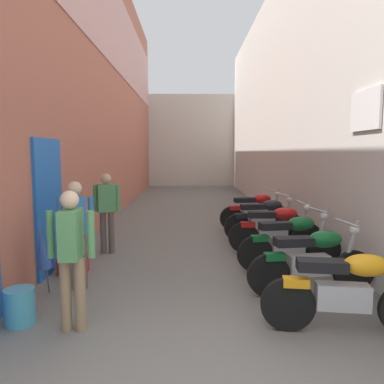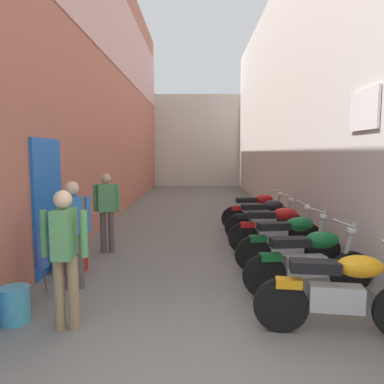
% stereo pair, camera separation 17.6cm
% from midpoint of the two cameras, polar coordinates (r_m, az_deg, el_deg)
% --- Properties ---
extents(ground_plane, '(34.92, 34.92, 0.00)m').
position_cam_midpoint_polar(ground_plane, '(10.18, -0.01, -5.00)').
color(ground_plane, '#66635E').
extents(building_left, '(0.45, 18.92, 8.16)m').
position_cam_midpoint_polar(building_left, '(12.41, -13.06, 16.00)').
color(building_left, '#B76651').
rests_on(building_left, ground).
extents(building_right, '(0.45, 18.92, 7.24)m').
position_cam_midpoint_polar(building_right, '(12.41, 12.73, 13.65)').
color(building_right, beige).
rests_on(building_right, ground).
extents(building_far_end, '(7.96, 2.00, 5.30)m').
position_cam_midpoint_polar(building_far_end, '(22.46, -0.35, 7.92)').
color(building_far_end, beige).
rests_on(building_far_end, ground).
extents(motorcycle_nearest, '(1.84, 0.58, 1.04)m').
position_cam_midpoint_polar(motorcycle_nearest, '(4.39, 22.09, -13.91)').
color(motorcycle_nearest, black).
rests_on(motorcycle_nearest, ground).
extents(motorcycle_second, '(1.85, 0.58, 1.04)m').
position_cam_midpoint_polar(motorcycle_second, '(5.41, 17.39, -9.94)').
color(motorcycle_second, black).
rests_on(motorcycle_second, ground).
extents(motorcycle_third, '(1.84, 0.58, 1.04)m').
position_cam_midpoint_polar(motorcycle_third, '(6.42, 14.37, -7.30)').
color(motorcycle_third, black).
rests_on(motorcycle_third, ground).
extents(motorcycle_fourth, '(1.85, 0.58, 1.04)m').
position_cam_midpoint_polar(motorcycle_fourth, '(7.42, 12.27, -5.43)').
color(motorcycle_fourth, black).
rests_on(motorcycle_fourth, ground).
extents(motorcycle_fifth, '(1.84, 0.58, 1.04)m').
position_cam_midpoint_polar(motorcycle_fifth, '(8.46, 10.63, -3.96)').
color(motorcycle_fifth, black).
rests_on(motorcycle_fifth, ground).
extents(motorcycle_sixth, '(1.84, 0.58, 1.04)m').
position_cam_midpoint_polar(motorcycle_sixth, '(9.58, 9.29, -2.75)').
color(motorcycle_sixth, black).
rests_on(motorcycle_sixth, ground).
extents(pedestrian_by_doorway, '(0.52, 0.35, 1.57)m').
position_cam_midpoint_polar(pedestrian_by_doorway, '(4.29, -19.39, -8.49)').
color(pedestrian_by_doorway, '#8C7251').
rests_on(pedestrian_by_doorway, ground).
extents(pedestrian_mid_alley, '(0.52, 0.39, 1.57)m').
position_cam_midpoint_polar(pedestrian_mid_alley, '(5.54, -18.47, -5.16)').
color(pedestrian_mid_alley, '#564C47').
rests_on(pedestrian_mid_alley, ground).
extents(pedestrian_further_down, '(0.52, 0.31, 1.57)m').
position_cam_midpoint_polar(pedestrian_further_down, '(7.35, -13.80, -2.27)').
color(pedestrian_further_down, '#564C47').
rests_on(pedestrian_further_down, ground).
extents(water_jug_near_door, '(0.34, 0.34, 0.42)m').
position_cam_midpoint_polar(water_jug_near_door, '(4.88, -26.17, -15.70)').
color(water_jug_near_door, '#4299B7').
rests_on(water_jug_near_door, ground).
extents(plastic_crate, '(0.44, 0.32, 0.28)m').
position_cam_midpoint_polar(plastic_crate, '(6.46, -18.74, -10.67)').
color(plastic_crate, red).
rests_on(plastic_crate, ground).
extents(umbrella_leaning, '(0.20, 0.35, 0.97)m').
position_cam_midpoint_polar(umbrella_leaning, '(5.41, -23.11, -8.20)').
color(umbrella_leaning, '#4C4C4C').
rests_on(umbrella_leaning, ground).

